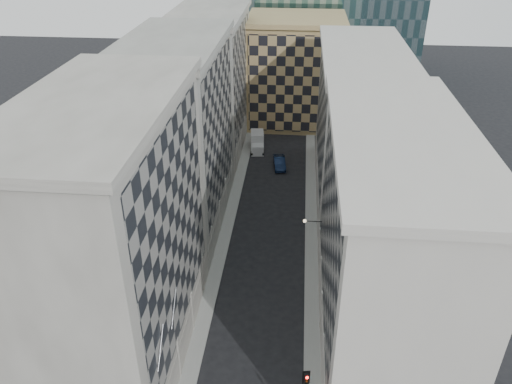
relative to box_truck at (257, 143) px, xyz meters
The scene contains 12 objects.
sidewalk_west 24.61m from the box_truck, 94.00° to the right, with size 1.50×100.00×0.15m, color gray.
sidewalk_east 26.07m from the box_truck, 70.29° to the right, with size 1.50×100.00×0.15m, color gray.
bldg_left_a 45.39m from the box_truck, 99.58° to the right, with size 10.80×22.80×23.70m.
bldg_left_b 24.88m from the box_truck, 108.84° to the right, with size 10.80×22.80×22.70m.
bldg_left_c 12.10m from the box_truck, behind, with size 10.80×22.80×21.70m.
bldg_right_a 43.04m from the box_truck, 69.96° to the right, with size 10.80×26.80×20.70m.
bldg_right_b 20.96m from the box_truck, 40.95° to the right, with size 10.80×28.80×19.70m.
tan_block 16.65m from the box_truck, 67.51° to the left, with size 16.80×14.80×18.80m.
flagpoles_left 49.05m from the box_truck, 92.79° to the right, with size 0.10×6.33×2.33m.
bracket_lamp 31.92m from the box_truck, 75.46° to the right, with size 1.98×0.36×0.36m.
box_truck is the anchor object (origin of this frame).
dark_car 7.35m from the box_truck, 57.29° to the right, with size 1.68×4.80×1.58m, color #0F1C39.
Camera 1 is at (3.09, -20.28, 35.05)m, focal length 35.00 mm.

